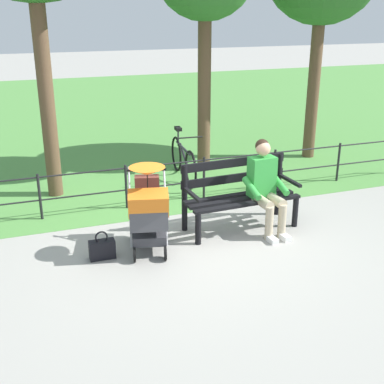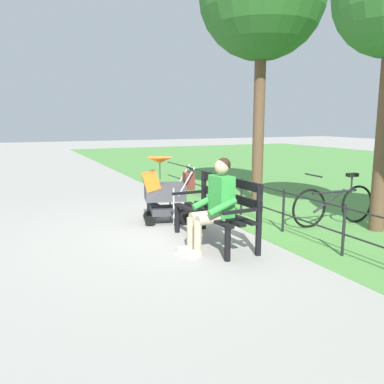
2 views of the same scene
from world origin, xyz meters
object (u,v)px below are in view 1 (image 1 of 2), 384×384
Objects in this scene: person_on_bench at (265,184)px; stroller at (148,208)px; bicycle at (183,159)px; park_bench at (239,192)px; handbag at (102,249)px.

stroller is at bearing 3.26° from person_on_bench.
stroller is 0.69× the size of bicycle.
person_on_bench is at bearing 98.04° from bicycle.
stroller is at bearing 12.92° from park_bench.
stroller is 3.11× the size of handbag.
handbag is at bearing 53.04° from bicycle.
park_bench reaches higher than handbag.
bicycle is at bearing -81.96° from person_on_bench.
bicycle is at bearing -88.59° from park_bench.
stroller is 0.77m from handbag.
person_on_bench is 2.52m from bicycle.
stroller is (1.39, 0.32, 0.07)m from park_bench.
bicycle is (0.06, -2.26, -0.16)m from park_bench.
person_on_bench reaches higher than park_bench.
bicycle is (-1.33, -2.57, -0.23)m from stroller.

